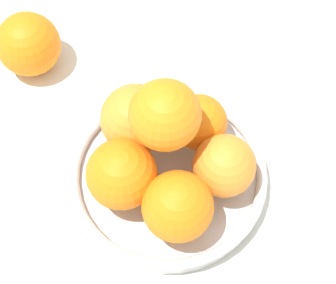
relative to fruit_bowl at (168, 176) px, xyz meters
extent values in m
plane|color=silver|center=(0.00, 0.00, -0.02)|extent=(4.00, 4.00, 0.00)
cylinder|color=silver|center=(0.00, 0.00, -0.01)|extent=(0.23, 0.23, 0.02)
torus|color=silver|center=(0.00, 0.00, 0.01)|extent=(0.23, 0.23, 0.01)
sphere|color=orange|center=(0.06, 0.03, 0.05)|extent=(0.07, 0.07, 0.07)
sphere|color=orange|center=(0.00, 0.06, 0.05)|extent=(0.07, 0.07, 0.07)
sphere|color=orange|center=(-0.06, 0.01, 0.06)|extent=(0.08, 0.08, 0.08)
sphere|color=orange|center=(-0.02, -0.05, 0.05)|extent=(0.08, 0.08, 0.08)
sphere|color=orange|center=(0.04, -0.04, 0.05)|extent=(0.08, 0.08, 0.08)
sphere|color=orange|center=(-0.01, 0.01, 0.11)|extent=(0.08, 0.08, 0.08)
sphere|color=orange|center=(-0.25, 0.03, 0.03)|extent=(0.08, 0.08, 0.08)
camera|label=1|loc=(0.17, -0.23, 0.60)|focal=60.00mm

